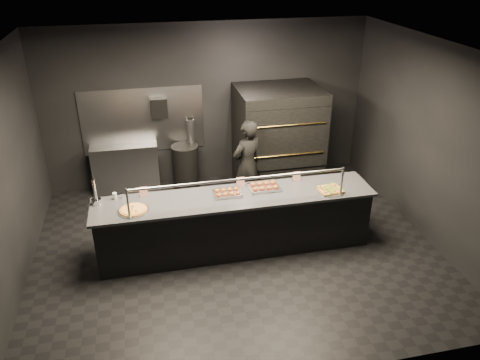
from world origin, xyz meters
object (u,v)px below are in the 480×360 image
at_px(slider_tray_b, 264,186).
at_px(worker, 247,166).
at_px(pizza_oven, 278,138).
at_px(round_pizza, 133,210).
at_px(service_counter, 235,223).
at_px(beer_tap, 95,195).
at_px(fire_extinguisher, 191,131).
at_px(slider_tray_a, 227,193).
at_px(trash_bin, 186,167).
at_px(square_pizza, 330,190).
at_px(towel_dispenser, 159,108).
at_px(prep_shelf, 126,168).

xyz_separation_m(slider_tray_b, worker, (-0.02, 1.05, -0.14)).
height_order(pizza_oven, round_pizza, pizza_oven).
relative_size(service_counter, beer_tap, 7.88).
xyz_separation_m(pizza_oven, slider_tray_b, (-0.73, -1.75, -0.02)).
distance_m(service_counter, fire_extinguisher, 2.50).
distance_m(beer_tap, slider_tray_a, 1.86).
bearing_deg(fire_extinguisher, round_pizza, -113.63).
xyz_separation_m(service_counter, fire_extinguisher, (-0.35, 2.40, 0.60)).
distance_m(beer_tap, trash_bin, 2.57).
distance_m(beer_tap, square_pizza, 3.37).
xyz_separation_m(service_counter, beer_tap, (-1.95, 0.19, 0.60)).
xyz_separation_m(pizza_oven, fire_extinguisher, (-1.55, 0.50, 0.09)).
distance_m(service_counter, worker, 1.32).
bearing_deg(round_pizza, fire_extinguisher, 66.37).
relative_size(round_pizza, trash_bin, 0.52).
bearing_deg(pizza_oven, towel_dispenser, 166.86).
bearing_deg(beer_tap, fire_extinguisher, 54.06).
bearing_deg(worker, beer_tap, -3.22).
height_order(towel_dispenser, square_pizza, towel_dispenser).
bearing_deg(round_pizza, pizza_oven, 37.24).
height_order(service_counter, towel_dispenser, towel_dispenser).
bearing_deg(pizza_oven, beer_tap, -151.55).
bearing_deg(beer_tap, worker, 22.60).
distance_m(pizza_oven, beer_tap, 3.58).
xyz_separation_m(service_counter, slider_tray_a, (-0.10, 0.08, 0.48)).
distance_m(service_counter, round_pizza, 1.53).
bearing_deg(slider_tray_b, towel_dispenser, 121.44).
bearing_deg(prep_shelf, slider_tray_b, -46.37).
distance_m(prep_shelf, worker, 2.37).
xyz_separation_m(slider_tray_a, worker, (0.56, 1.11, -0.13)).
bearing_deg(service_counter, trash_bin, 102.69).
relative_size(prep_shelf, slider_tray_b, 2.44).
relative_size(beer_tap, worker, 0.32).
distance_m(service_counter, trash_bin, 2.27).
bearing_deg(pizza_oven, prep_shelf, 171.46).
distance_m(slider_tray_a, trash_bin, 2.23).
distance_m(round_pizza, slider_tray_a, 1.36).
relative_size(round_pizza, worker, 0.27).
height_order(service_counter, trash_bin, service_counter).
bearing_deg(towel_dispenser, prep_shelf, -174.29).
bearing_deg(fire_extinguisher, beer_tap, -125.94).
xyz_separation_m(slider_tray_b, square_pizza, (0.93, -0.30, -0.01)).
distance_m(beer_tap, worker, 2.62).
xyz_separation_m(service_counter, square_pizza, (1.40, -0.15, 0.47)).
bearing_deg(towel_dispenser, pizza_oven, -13.14).
distance_m(round_pizza, trash_bin, 2.57).
bearing_deg(square_pizza, beer_tap, 174.16).
xyz_separation_m(fire_extinguisher, trash_bin, (-0.15, -0.19, -0.64)).
bearing_deg(worker, prep_shelf, -54.53).
bearing_deg(slider_tray_a, service_counter, -39.39).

